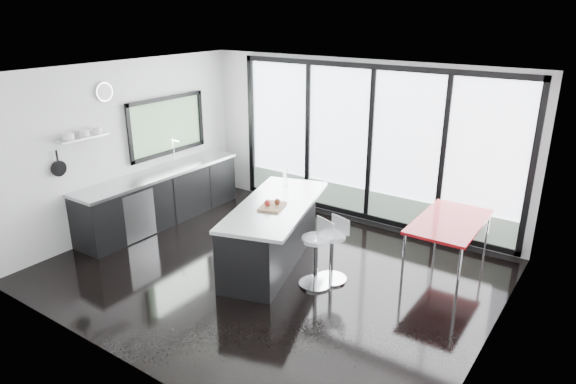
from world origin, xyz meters
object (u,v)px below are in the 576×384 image
Objects in this scene: bar_stool_far at (331,257)px; red_table at (447,246)px; bar_stool_near at (316,261)px; island at (271,232)px.

red_table is at bearing 60.81° from bar_stool_far.
island is at bearing -172.69° from bar_stool_near.
bar_stool_near is at bearing -96.30° from bar_stool_far.
bar_stool_near is 0.26m from bar_stool_far.
red_table reaches higher than bar_stool_far.
bar_stool_far is at bearing -136.64° from red_table.
red_table reaches higher than bar_stool_near.
bar_stool_far is 0.47× the size of red_table.
bar_stool_far is (1.01, 0.04, -0.13)m from island.
island is 0.93m from bar_stool_near.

